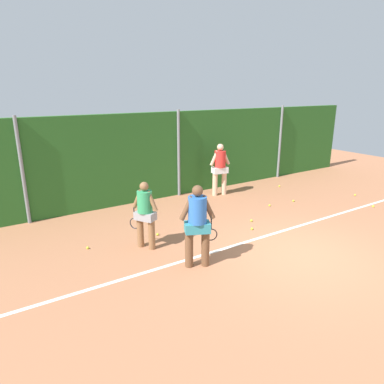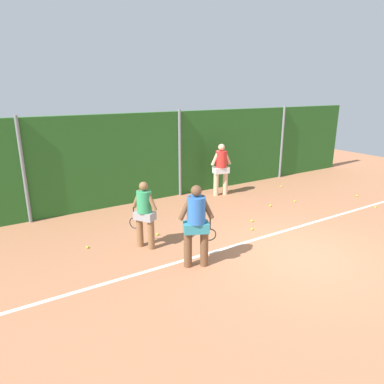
% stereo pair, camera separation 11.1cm
% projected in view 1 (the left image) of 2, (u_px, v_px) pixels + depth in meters
% --- Properties ---
extents(ground_plane, '(27.11, 27.11, 0.00)m').
position_uv_depth(ground_plane, '(252.00, 231.00, 9.53)').
color(ground_plane, '#B2704C').
extents(hedge_fence_backdrop, '(17.62, 0.25, 3.01)m').
position_uv_depth(hedge_fence_backdrop, '(176.00, 154.00, 12.42)').
color(hedge_fence_backdrop, '#286023').
rests_on(hedge_fence_backdrop, ground_plane).
extents(fence_post_left, '(0.10, 0.10, 3.09)m').
position_uv_depth(fence_post_left, '(22.00, 171.00, 9.64)').
color(fence_post_left, gray).
rests_on(fence_post_left, ground_plane).
extents(fence_post_center, '(0.10, 0.10, 3.09)m').
position_uv_depth(fence_post_center, '(179.00, 154.00, 12.26)').
color(fence_post_center, gray).
rests_on(fence_post_center, ground_plane).
extents(fence_post_right, '(0.10, 0.10, 3.09)m').
position_uv_depth(fence_post_right, '(280.00, 142.00, 14.89)').
color(fence_post_right, gray).
rests_on(fence_post_right, ground_plane).
extents(court_baseline_paint, '(12.88, 0.10, 0.01)m').
position_uv_depth(court_baseline_paint, '(264.00, 237.00, 9.14)').
color(court_baseline_paint, white).
rests_on(court_baseline_paint, ground_plane).
extents(player_foreground_near, '(0.80, 0.51, 1.85)m').
position_uv_depth(player_foreground_near, '(198.00, 222.00, 7.35)').
color(player_foreground_near, brown).
rests_on(player_foreground_near, ground_plane).
extents(player_midcourt, '(0.53, 0.66, 1.68)m').
position_uv_depth(player_midcourt, '(145.00, 212.00, 8.25)').
color(player_midcourt, '#8C603D').
rests_on(player_midcourt, ground_plane).
extents(player_backcourt_far, '(0.78, 0.43, 1.89)m').
position_uv_depth(player_backcourt_far, '(220.00, 167.00, 12.45)').
color(player_backcourt_far, beige).
rests_on(player_backcourt_far, ground_plane).
extents(tennis_ball_0, '(0.07, 0.07, 0.07)m').
position_uv_depth(tennis_ball_0, '(150.00, 223.00, 9.99)').
color(tennis_ball_0, '#CCDB33').
rests_on(tennis_ball_0, ground_plane).
extents(tennis_ball_1, '(0.07, 0.07, 0.07)m').
position_uv_depth(tennis_ball_1, '(158.00, 234.00, 9.21)').
color(tennis_ball_1, '#CCDB33').
rests_on(tennis_ball_1, ground_plane).
extents(tennis_ball_2, '(0.07, 0.07, 0.07)m').
position_uv_depth(tennis_ball_2, '(355.00, 195.00, 12.61)').
color(tennis_ball_2, '#CCDB33').
rests_on(tennis_ball_2, ground_plane).
extents(tennis_ball_3, '(0.07, 0.07, 0.07)m').
position_uv_depth(tennis_ball_3, '(293.00, 201.00, 11.96)').
color(tennis_ball_3, '#CCDB33').
rests_on(tennis_ball_3, ground_plane).
extents(tennis_ball_4, '(0.07, 0.07, 0.07)m').
position_uv_depth(tennis_ball_4, '(270.00, 205.00, 11.50)').
color(tennis_ball_4, '#CCDB33').
rests_on(tennis_ball_4, ground_plane).
extents(tennis_ball_5, '(0.07, 0.07, 0.07)m').
position_uv_depth(tennis_ball_5, '(251.00, 221.00, 10.16)').
color(tennis_ball_5, '#CCDB33').
rests_on(tennis_ball_5, ground_plane).
extents(tennis_ball_6, '(0.07, 0.07, 0.07)m').
position_uv_depth(tennis_ball_6, '(373.00, 206.00, 11.40)').
color(tennis_ball_6, '#CCDB33').
rests_on(tennis_ball_6, ground_plane).
extents(tennis_ball_7, '(0.07, 0.07, 0.07)m').
position_uv_depth(tennis_ball_7, '(88.00, 248.00, 8.43)').
color(tennis_ball_7, '#CCDB33').
rests_on(tennis_ball_7, ground_plane).
extents(tennis_ball_8, '(0.07, 0.07, 0.07)m').
position_uv_depth(tennis_ball_8, '(252.00, 229.00, 9.57)').
color(tennis_ball_8, '#CCDB33').
rests_on(tennis_ball_8, ground_plane).
extents(tennis_ball_9, '(0.07, 0.07, 0.07)m').
position_uv_depth(tennis_ball_9, '(279.00, 186.00, 13.76)').
color(tennis_ball_9, '#CCDB33').
rests_on(tennis_ball_9, ground_plane).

